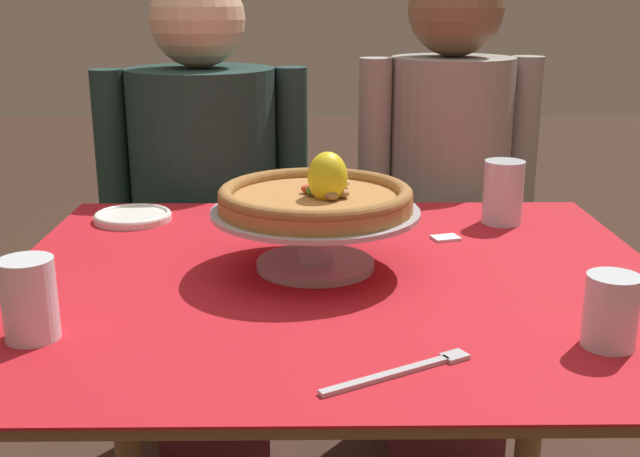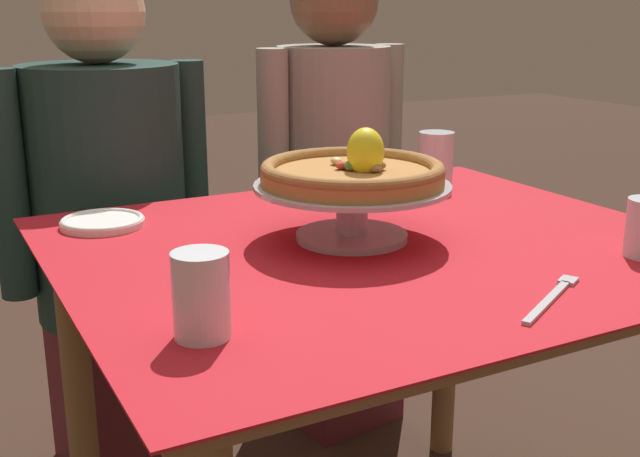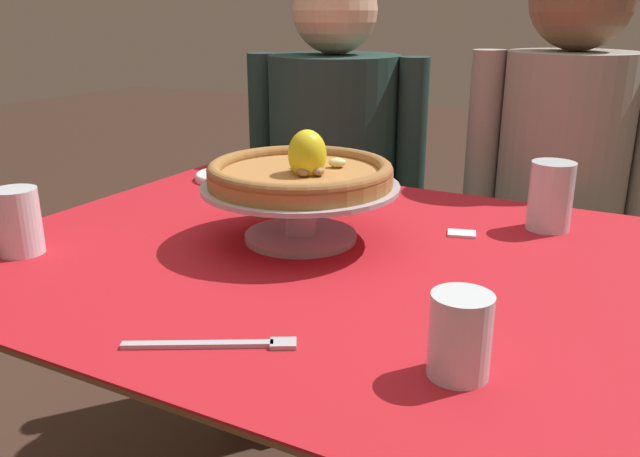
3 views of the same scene
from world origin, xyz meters
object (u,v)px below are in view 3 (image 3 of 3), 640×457
object	(u,v)px
pizza	(301,172)
dinner_fork	(220,344)
diner_right	(554,235)
side_plate	(228,176)
water_glass_front_right	(460,341)
pizza_stand	(301,204)
water_glass_front_left	(19,224)
diner_left	(334,200)
sugar_packet	(462,234)
water_glass_back_right	(550,200)

from	to	relation	value
pizza	dinner_fork	bearing A→B (deg)	-74.82
pizza	diner_right	distance (m)	0.80
side_plate	water_glass_front_right	bearing A→B (deg)	-39.00
pizza_stand	water_glass_front_left	size ratio (longest dim) A/B	3.11
pizza_stand	diner_left	world-z (taller)	diner_left
side_plate	sugar_packet	xyz separation A→B (m)	(0.62, -0.14, -0.01)
pizza	diner_left	bearing A→B (deg)	112.29
pizza	sugar_packet	world-z (taller)	pizza
water_glass_front_left	diner_left	world-z (taller)	diner_left
water_glass_back_right	water_glass_front_right	xyz separation A→B (m)	(0.00, -0.58, -0.01)
water_glass_back_right	diner_left	distance (m)	0.79
pizza	dinner_fork	size ratio (longest dim) A/B	1.65
water_glass_front_left	diner_right	distance (m)	1.21
pizza_stand	diner_right	distance (m)	0.78
water_glass_front_right	diner_left	bearing A→B (deg)	123.58
sugar_packet	diner_right	world-z (taller)	diner_right
water_glass_front_left	diner_left	size ratio (longest dim) A/B	0.09
side_plate	dinner_fork	world-z (taller)	side_plate
water_glass_front_left	side_plate	world-z (taller)	water_glass_front_left
pizza_stand	diner_left	distance (m)	0.75
water_glass_front_right	diner_right	world-z (taller)	diner_right
water_glass_back_right	pizza	bearing A→B (deg)	-144.36
dinner_fork	diner_right	world-z (taller)	diner_right
pizza_stand	diner_right	size ratio (longest dim) A/B	0.27
water_glass_back_right	side_plate	bearing A→B (deg)	177.92
dinner_fork	sugar_packet	bearing A→B (deg)	75.59
side_plate	dinner_fork	xyz separation A→B (m)	(0.48, -0.68, -0.01)
pizza	diner_left	distance (m)	0.77
water_glass_front_right	side_plate	distance (m)	0.97
dinner_fork	sugar_packet	xyz separation A→B (m)	(0.14, 0.54, -0.00)
pizza_stand	sugar_packet	size ratio (longest dim) A/B	6.92
side_plate	pizza	bearing A→B (deg)	-38.46
dinner_fork	diner_right	bearing A→B (deg)	77.72
side_plate	diner_right	xyz separation A→B (m)	(0.71, 0.38, -0.15)
diner_left	dinner_fork	bearing A→B (deg)	-70.22
sugar_packet	diner_left	size ratio (longest dim) A/B	0.04
water_glass_front_left	sugar_packet	size ratio (longest dim) A/B	2.22
pizza_stand	pizza	size ratio (longest dim) A/B	1.08
pizza_stand	dinner_fork	world-z (taller)	pizza_stand
water_glass_back_right	water_glass_front_right	bearing A→B (deg)	-89.69
side_plate	dinner_fork	bearing A→B (deg)	-55.00
side_plate	diner_left	bearing A→B (deg)	75.68
water_glass_back_right	water_glass_front_left	distance (m)	0.93
pizza	diner_left	xyz separation A→B (m)	(-0.28, 0.67, -0.26)
sugar_packet	diner_left	bearing A→B (deg)	135.36
pizza	side_plate	world-z (taller)	pizza
water_glass_front_right	sugar_packet	xyz separation A→B (m)	(-0.13, 0.47, -0.04)
pizza_stand	water_glass_back_right	bearing A→B (deg)	35.48
water_glass_back_right	diner_right	bearing A→B (deg)	95.46
sugar_packet	pizza_stand	bearing A→B (deg)	-147.16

